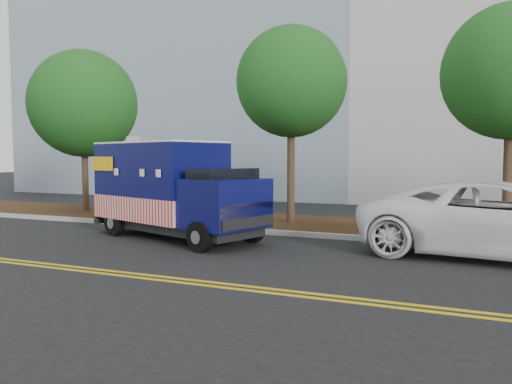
% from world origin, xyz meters
% --- Properties ---
extents(ground, '(120.00, 120.00, 0.00)m').
position_xyz_m(ground, '(0.00, 0.00, 0.00)').
color(ground, black).
rests_on(ground, ground).
extents(curb, '(120.00, 0.18, 0.15)m').
position_xyz_m(curb, '(0.00, 1.40, 0.07)').
color(curb, '#9E9E99').
rests_on(curb, ground).
extents(mulch_strip, '(120.00, 4.00, 0.15)m').
position_xyz_m(mulch_strip, '(0.00, 3.50, 0.07)').
color(mulch_strip, black).
rests_on(mulch_strip, ground).
extents(centerline_near, '(120.00, 0.10, 0.01)m').
position_xyz_m(centerline_near, '(0.00, -4.45, 0.01)').
color(centerline_near, gold).
rests_on(centerline_near, ground).
extents(centerline_far, '(120.00, 0.10, 0.01)m').
position_xyz_m(centerline_far, '(0.00, -4.70, 0.01)').
color(centerline_far, gold).
rests_on(centerline_far, ground).
extents(tree_a, '(4.39, 4.39, 6.75)m').
position_xyz_m(tree_a, '(-7.13, 3.59, 4.54)').
color(tree_a, '#38281C').
rests_on(tree_a, ground).
extents(tree_b, '(3.71, 3.71, 6.73)m').
position_xyz_m(tree_b, '(2.00, 3.37, 4.86)').
color(tree_b, '#38281C').
rests_on(tree_b, ground).
extents(tree_c, '(3.71, 3.71, 6.54)m').
position_xyz_m(tree_c, '(8.55, 2.80, 4.67)').
color(tree_c, '#38281C').
rests_on(tree_c, ground).
extents(sign_post, '(0.06, 0.06, 2.40)m').
position_xyz_m(sign_post, '(-1.14, 1.55, 1.20)').
color(sign_post, '#473828').
rests_on(sign_post, ground).
extents(food_truck, '(6.04, 3.79, 3.00)m').
position_xyz_m(food_truck, '(-0.43, -0.25, 1.36)').
color(food_truck, black).
rests_on(food_truck, ground).
extents(white_car, '(6.79, 3.69, 1.81)m').
position_xyz_m(white_car, '(8.34, 0.24, 0.90)').
color(white_car, white).
rests_on(white_car, ground).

